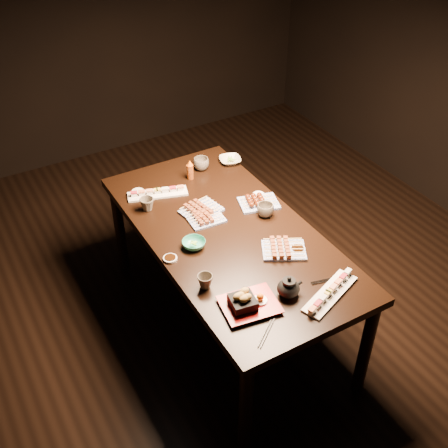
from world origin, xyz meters
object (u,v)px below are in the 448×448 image
Objects in this scene: teacup_mid_right at (265,210)px; yakitori_plate_left at (201,208)px; sushi_platter_near at (330,292)px; teacup_far_right at (201,164)px; dining_table at (228,278)px; sushi_platter_far at (157,192)px; edamame_bowl_cream at (230,160)px; teacup_far_left at (147,204)px; tempura_tray at (250,300)px; teacup_near_left at (205,281)px; yakitori_plate_center at (206,217)px; condiment_bottle at (190,170)px; yakitori_plate_right at (284,247)px; teapot at (289,286)px; edamame_bowl_green at (194,244)px.

yakitori_plate_left is at bearing 144.57° from teacup_mid_right.
teacup_far_right reaches higher than sushi_platter_near.
dining_table is 4.76× the size of sushi_platter_far.
teacup_far_left reaches higher than edamame_bowl_cream.
dining_table is 0.75m from tempura_tray.
edamame_bowl_cream is at bearing 53.57° from teacup_near_left.
yakitori_plate_center is at bearing 86.75° from tempura_tray.
teacup_far_right is 0.76× the size of condiment_bottle.
condiment_bottle reaches higher than sushi_platter_far.
yakitori_plate_right is 0.47m from tempura_tray.
teapot is at bearing 128.63° from sushi_platter_near.
teacup_near_left is at bearing -107.51° from edamame_bowl_green.
sushi_platter_near is 1.40m from teacup_far_right.
edamame_bowl_green is (-0.41, 0.29, -0.01)m from yakitori_plate_right.
yakitori_plate_center is 1.52× the size of condiment_bottle.
edamame_bowl_cream is 1.43× the size of teacup_mid_right.
sushi_platter_far is 0.90m from teacup_near_left.
sushi_platter_near is 1.37× the size of tempura_tray.
sushi_platter_near is 0.42m from tempura_tray.
teacup_far_left is (-0.08, 0.46, 0.02)m from edamame_bowl_green.
sushi_platter_near is 1.63× the size of yakitori_plate_left.
sushi_platter_far is 0.34m from yakitori_plate_left.
yakitori_plate_left is 1.78× the size of edamame_bowl_green.
teacup_mid_right reaches higher than edamame_bowl_green.
sushi_platter_far is 0.41m from teacup_far_right.
dining_table is 0.44m from yakitori_plate_center.
yakitori_plate_left is 0.66m from teacup_near_left.
sushi_platter_near is at bearing -58.46° from edamame_bowl_green.
teacup_far_left is (-0.32, 0.43, 0.42)m from dining_table.
sushi_platter_far is at bearing 114.82° from dining_table.
teacup_near_left is 0.60× the size of teapot.
teapot is (0.20, -1.15, 0.03)m from sushi_platter_far.
teacup_far_left reaches higher than yakitori_plate_left.
edamame_bowl_cream is (0.40, 0.66, 0.39)m from dining_table.
tempura_tray is at bearing 106.17° from sushi_platter_far.
sushi_platter_far is 1.60× the size of yakitori_plate_left.
teacup_far_left is at bearing 131.49° from dining_table.
edamame_bowl_green is 0.33m from teacup_near_left.
yakitori_plate_center is at bearing 157.46° from teacup_mid_right.
teacup_far_right is (0.19, 0.68, 0.42)m from dining_table.
yakitori_plate_left is (-0.05, 0.25, 0.41)m from dining_table.
edamame_bowl_cream is at bearing 17.41° from teacup_far_left.
yakitori_plate_right is 1.74× the size of teapot.
sushi_platter_far reaches higher than edamame_bowl_cream.
yakitori_plate_center is (0.14, -0.39, 0.00)m from sushi_platter_far.
yakitori_plate_left reaches higher than sushi_platter_far.
edamame_bowl_green is 0.47× the size of tempura_tray.
edamame_bowl_green is at bearing -135.57° from yakitori_plate_left.
edamame_bowl_green is at bearing -169.03° from dining_table.
yakitori_plate_center is at bearing -115.37° from teacup_far_right.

